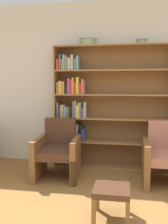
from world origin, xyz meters
TOP-DOWN VIEW (x-y plane):
  - wall_back at (0.00, 2.65)m, footprint 12.00×0.06m
  - bookshelf at (-0.37, 2.48)m, footprint 1.94×0.30m
  - bowl_copper at (-0.59, 2.46)m, footprint 0.29×0.29m
  - bowl_brass at (0.26, 2.46)m, footprint 0.17×0.17m
  - armchair_leather at (-0.95, 1.90)m, footprint 0.69×0.72m
  - armchair_cushioned at (0.61, 1.90)m, footprint 0.65×0.69m
  - footstool at (-0.08, 0.82)m, footprint 0.36×0.36m

SIDE VIEW (x-z plane):
  - footstool at x=-0.08m, z-range 0.11..0.44m
  - armchair_leather at x=-0.95m, z-range -0.05..0.80m
  - armchair_cushioned at x=0.61m, z-range -0.05..0.80m
  - bookshelf at x=-0.37m, z-range -0.02..1.98m
  - wall_back at x=0.00m, z-range 0.00..2.75m
  - bowl_brass at x=0.26m, z-range 2.01..2.09m
  - bowl_copper at x=-0.59m, z-range 2.01..2.12m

